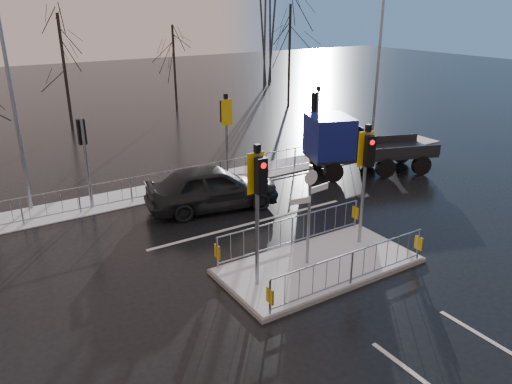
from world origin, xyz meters
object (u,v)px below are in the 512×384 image
car_far_lane (212,187)px  street_lamp_left (13,92)px  traffic_island (319,256)px  flatbed_truck (346,143)px  street_lamp_right (379,67)px

car_far_lane → street_lamp_left: (-5.90, 3.70, 3.63)m
traffic_island → car_far_lane: bearing=95.2°
traffic_island → street_lamp_left: size_ratio=0.73×
flatbed_truck → street_lamp_left: street_lamp_left is taller
traffic_island → car_far_lane: size_ratio=1.19×
car_far_lane → traffic_island: bearing=-164.2°
street_lamp_right → traffic_island: bearing=-141.3°
traffic_island → street_lamp_left: (-6.42, 9.49, 4.10)m
traffic_island → flatbed_truck: size_ratio=0.95×
street_lamp_right → street_lamp_left: (-17.00, 1.00, 0.10)m
street_lamp_right → flatbed_truck: bearing=-150.5°
car_far_lane → street_lamp_right: bearing=-65.7°
traffic_island → street_lamp_right: bearing=38.7°
street_lamp_right → car_far_lane: bearing=-166.4°
traffic_island → flatbed_truck: traffic_island is taller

